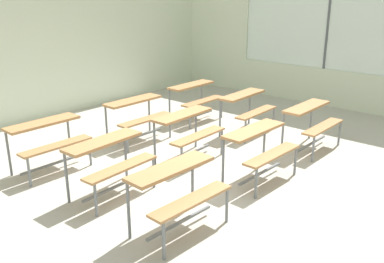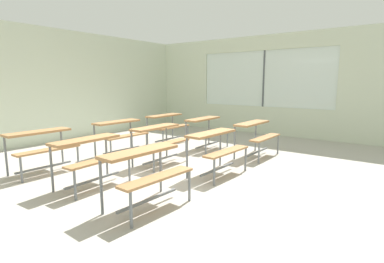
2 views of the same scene
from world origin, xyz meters
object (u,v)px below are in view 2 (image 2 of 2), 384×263
(desk_bench_r0c1, at_px, (217,143))
(desk_bench_r1c2, at_px, (207,126))
(desk_bench_r0c2, at_px, (256,131))
(desk_bench_r2c1, at_px, (120,129))
(desk_bench_r1c1, at_px, (159,136))
(desk_bench_r1c0, at_px, (91,151))
(desk_bench_r2c0, at_px, (42,141))
(desk_bench_r2c2, at_px, (167,122))
(desk_bench_r0c0, at_px, (146,165))

(desk_bench_r0c1, bearing_deg, desk_bench_r1c2, 40.76)
(desk_bench_r0c1, height_order, desk_bench_r1c2, same)
(desk_bench_r0c2, bearing_deg, desk_bench_r2c1, 123.38)
(desk_bench_r1c1, relative_size, desk_bench_r2c1, 1.00)
(desk_bench_r1c2, distance_m, desk_bench_r2c1, 2.03)
(desk_bench_r1c0, distance_m, desk_bench_r2c0, 1.32)
(desk_bench_r1c1, relative_size, desk_bench_r2c2, 1.00)
(desk_bench_r2c0, relative_size, desk_bench_r2c2, 1.00)
(desk_bench_r1c2, bearing_deg, desk_bench_r2c0, 158.30)
(desk_bench_r1c2, bearing_deg, desk_bench_r1c0, 179.81)
(desk_bench_r1c1, bearing_deg, desk_bench_r2c0, 141.46)
(desk_bench_r0c2, relative_size, desk_bench_r2c0, 1.00)
(desk_bench_r1c1, bearing_deg, desk_bench_r0c2, -37.99)
(desk_bench_r0c1, distance_m, desk_bench_r2c2, 3.01)
(desk_bench_r1c1, xyz_separation_m, desk_bench_r2c0, (-1.67, 1.28, 0.00))
(desk_bench_r2c1, bearing_deg, desk_bench_r0c1, -88.62)
(desk_bench_r1c2, bearing_deg, desk_bench_r2c1, 141.91)
(desk_bench_r0c1, bearing_deg, desk_bench_r0c0, -177.22)
(desk_bench_r0c1, xyz_separation_m, desk_bench_r2c2, (1.60, 2.54, 0.00))
(desk_bench_r1c0, bearing_deg, desk_bench_r0c0, -94.76)
(desk_bench_r2c0, distance_m, desk_bench_r2c2, 3.35)
(desk_bench_r2c2, bearing_deg, desk_bench_r1c0, -157.54)
(desk_bench_r0c2, bearing_deg, desk_bench_r1c1, 143.62)
(desk_bench_r0c1, xyz_separation_m, desk_bench_r2c1, (-0.01, 2.51, 0.00))
(desk_bench_r2c0, xyz_separation_m, desk_bench_r2c2, (3.35, -0.01, 0.00))
(desk_bench_r1c0, height_order, desk_bench_r2c2, same)
(desk_bench_r0c2, relative_size, desk_bench_r1c2, 0.99)
(desk_bench_r2c0, height_order, desk_bench_r2c2, same)
(desk_bench_r0c0, distance_m, desk_bench_r1c1, 2.09)
(desk_bench_r1c1, distance_m, desk_bench_r1c2, 1.69)
(desk_bench_r1c2, relative_size, desk_bench_r2c1, 1.00)
(desk_bench_r1c0, xyz_separation_m, desk_bench_r1c2, (3.27, 0.06, 0.00))
(desk_bench_r0c0, bearing_deg, desk_bench_r0c1, 3.48)
(desk_bench_r1c0, xyz_separation_m, desk_bench_r1c1, (1.58, 0.03, 0.00))
(desk_bench_r0c1, height_order, desk_bench_r1c1, same)
(desk_bench_r0c0, xyz_separation_m, desk_bench_r2c2, (3.32, 2.56, 0.00))
(desk_bench_r0c0, bearing_deg, desk_bench_r2c2, 40.44)
(desk_bench_r1c0, height_order, desk_bench_r1c2, same)
(desk_bench_r0c0, relative_size, desk_bench_r1c1, 1.02)
(desk_bench_r0c1, distance_m, desk_bench_r0c2, 1.61)
(desk_bench_r1c1, relative_size, desk_bench_r1c2, 1.00)
(desk_bench_r0c1, xyz_separation_m, desk_bench_r1c2, (1.61, 1.29, 0.00))
(desk_bench_r1c1, height_order, desk_bench_r1c2, same)
(desk_bench_r1c1, bearing_deg, desk_bench_r1c0, -179.84)
(desk_bench_r0c0, height_order, desk_bench_r2c2, same)
(desk_bench_r0c2, distance_m, desk_bench_r2c1, 2.99)
(desk_bench_r0c1, xyz_separation_m, desk_bench_r1c0, (-1.66, 1.23, 0.00))
(desk_bench_r1c0, bearing_deg, desk_bench_r0c1, -38.67)
(desk_bench_r0c0, xyz_separation_m, desk_bench_r2c0, (-0.03, 2.57, 0.00))
(desk_bench_r0c2, bearing_deg, desk_bench_r2c0, 143.35)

